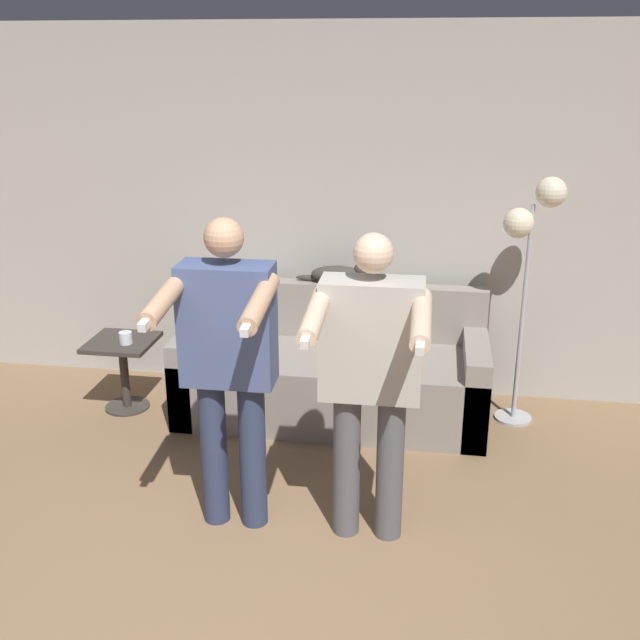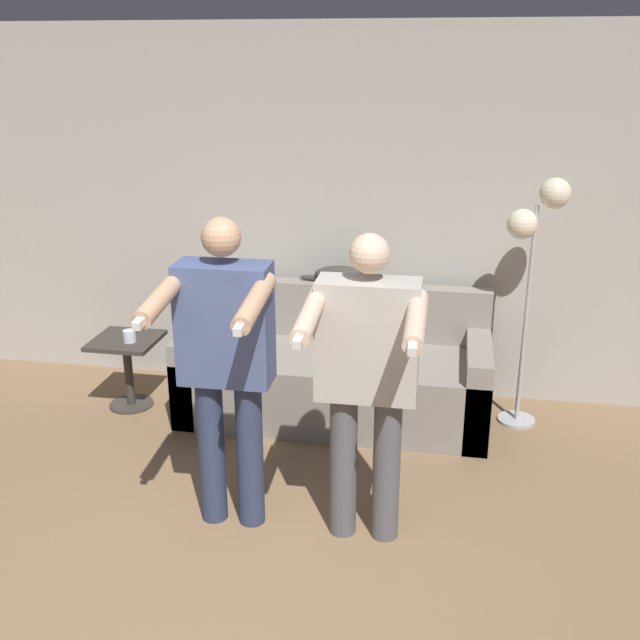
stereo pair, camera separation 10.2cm
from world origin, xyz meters
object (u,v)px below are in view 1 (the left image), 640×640
Objects in this scene: floor_lamp at (532,234)px; person_left at (228,357)px; cup at (126,338)px; cat at (340,274)px; side_table at (123,360)px; couch at (333,375)px; person_right at (370,370)px.

person_left is at bearing -137.33° from floor_lamp.
person_left is at bearing -47.91° from cup.
cup is (-1.41, -0.50, -0.37)m from cat.
couch is at bearing 5.42° from side_table.
floor_lamp is 3.25× the size of side_table.
person_left is at bearing -103.92° from couch.
person_right is (0.37, -1.37, 0.65)m from couch.
cup reaches higher than side_table.
floor_lamp is 2.88m from side_table.
couch is at bearing 75.17° from person_left.
couch is at bearing -175.41° from floor_lamp.
couch is 4.01× the size of cat.
side_table is (-1.46, -0.45, -0.56)m from cat.
person_left reaches higher than couch.
person_left is 1.77m from side_table.
floor_lamp reaches higher than side_table.
person_left is 1.72m from cat.
person_right reaches higher than couch.
couch is 1.25× the size of person_left.
couch is 1.47m from side_table.
floor_lamp is (1.25, -0.21, 0.38)m from cat.
person_right is 1.72m from cat.
side_table is at bearing 131.43° from person_left.
person_right is 3.12× the size of cat.
person_left is 18.83× the size of cup.
cat is at bearing 77.60° from person_left.
person_right is at bearing -74.87° from couch.
cat is 1.63m from side_table.
cat is 5.86× the size of cup.
couch is at bearing 7.75° from cup.
couch is 1.44m from cup.
side_table is at bearing 137.61° from cup.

